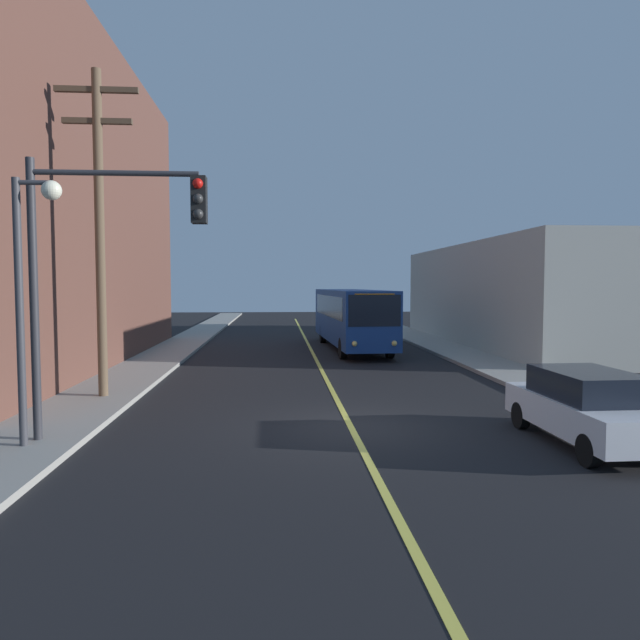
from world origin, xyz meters
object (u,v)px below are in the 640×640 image
parked_car_white (587,406)px  street_lamp_left (30,272)px  city_bus (351,316)px  utility_pole_near (99,218)px  traffic_signal_left_corner (107,246)px

parked_car_white → street_lamp_left: size_ratio=0.81×
city_bus → parked_car_white: bearing=-81.9°
utility_pole_near → street_lamp_left: bearing=-87.9°
street_lamp_left → parked_car_white: bearing=-1.3°
traffic_signal_left_corner → street_lamp_left: traffic_signal_left_corner is taller
city_bus → street_lamp_left: street_lamp_left is taller
parked_car_white → traffic_signal_left_corner: (-10.33, 0.72, 3.46)m
utility_pole_near → traffic_signal_left_corner: (1.61, -4.97, -1.15)m
parked_car_white → traffic_signal_left_corner: bearing=176.0°
utility_pole_near → traffic_signal_left_corner: bearing=-72.0°
parked_car_white → utility_pole_near: utility_pole_near is taller
parked_car_white → traffic_signal_left_corner: traffic_signal_left_corner is taller
parked_car_white → utility_pole_near: (-11.94, 5.70, 4.61)m
traffic_signal_left_corner → street_lamp_left: bearing=-162.3°
city_bus → parked_car_white: size_ratio=2.76×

